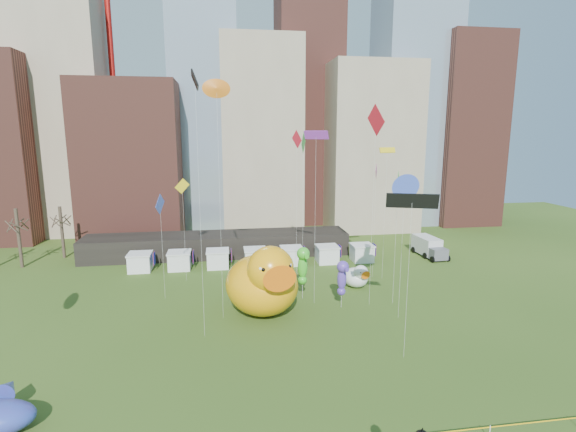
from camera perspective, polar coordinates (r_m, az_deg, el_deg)
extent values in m
cube|color=gray|center=(86.81, -27.32, 11.86)|extent=(14.00, 12.00, 42.00)
cube|color=brown|center=(78.05, -19.78, 6.77)|extent=(16.00, 14.00, 26.00)
cube|color=#8C9EB2|center=(85.08, -11.05, 17.28)|extent=(12.00, 12.00, 55.00)
cube|color=gray|center=(80.78, -3.67, 10.34)|extent=(14.00, 14.00, 34.00)
cube|color=brown|center=(89.63, 2.68, 21.33)|extent=(12.00, 12.00, 68.00)
cube|color=gray|center=(83.05, 10.53, 8.82)|extent=(16.00, 14.00, 30.00)
cube|color=#8C9EB2|center=(90.63, 16.06, 14.44)|extent=(14.00, 12.00, 48.00)
cube|color=brown|center=(93.22, 22.07, 10.27)|extent=(12.00, 12.00, 36.00)
cylinder|color=red|center=(88.91, -22.60, 23.28)|extent=(1.00, 1.00, 76.00)
cylinder|color=red|center=(92.95, 13.55, 23.19)|extent=(1.00, 1.00, 76.00)
cube|color=black|center=(64.51, -9.20, -3.73)|extent=(38.00, 6.00, 3.20)
cube|color=white|center=(59.86, -18.89, -5.84)|extent=(2.80, 2.80, 2.20)
cube|color=red|center=(59.42, -17.20, -5.36)|extent=(0.08, 1.40, 1.60)
cube|color=white|center=(59.15, -14.10, -5.77)|extent=(2.80, 2.80, 2.20)
cube|color=red|center=(58.86, -12.37, -5.27)|extent=(0.08, 1.40, 1.60)
cube|color=white|center=(58.86, -9.23, -5.66)|extent=(2.80, 2.80, 2.20)
cube|color=red|center=(58.72, -7.48, -5.15)|extent=(0.08, 1.40, 1.60)
cube|color=white|center=(58.99, -4.34, -5.51)|extent=(2.80, 2.80, 2.20)
cube|color=red|center=(59.01, -2.60, -4.98)|extent=(0.08, 1.40, 1.60)
cube|color=white|center=(59.55, 0.48, -5.33)|extent=(2.80, 2.80, 2.20)
cube|color=red|center=(59.71, 2.19, -4.79)|extent=(0.08, 1.40, 1.60)
cube|color=white|center=(60.51, 5.18, -5.11)|extent=(2.80, 2.80, 2.20)
cube|color=red|center=(60.82, 6.84, -4.57)|extent=(0.08, 1.40, 1.60)
cube|color=white|center=(61.87, 9.70, -4.86)|extent=(2.80, 2.80, 2.20)
cube|color=red|center=(62.31, 11.29, -4.33)|extent=(0.08, 1.40, 1.60)
cylinder|color=#382B21|center=(67.59, -31.91, -2.50)|extent=(0.44, 0.44, 8.00)
cylinder|color=#382B21|center=(69.83, -27.61, -1.92)|extent=(0.44, 0.44, 7.50)
cylinder|color=white|center=(30.71, 25.03, -24.42)|extent=(0.06, 0.06, 0.90)
ellipsoid|color=#F7A00C|center=(43.53, -3.47, -9.00)|extent=(8.82, 9.73, 5.85)
ellipsoid|color=#F7A00C|center=(46.48, -4.76, -7.91)|extent=(2.24, 1.92, 2.37)
sphere|color=#F7A00C|center=(40.43, -2.31, -7.04)|extent=(5.30, 5.30, 4.40)
cone|color=orange|center=(38.81, -1.37, -8.04)|extent=(2.81, 2.49, 2.42)
sphere|color=white|center=(38.78, -3.40, -6.93)|extent=(0.79, 0.79, 0.79)
sphere|color=white|center=(39.58, -0.07, -6.54)|extent=(0.79, 0.79, 0.79)
sphere|color=black|center=(38.45, -3.22, -7.08)|extent=(0.40, 0.40, 0.40)
sphere|color=black|center=(39.25, 0.14, -6.69)|extent=(0.40, 0.40, 0.40)
ellipsoid|color=white|center=(51.63, 8.87, -8.00)|extent=(3.60, 3.89, 2.25)
ellipsoid|color=white|center=(52.60, 8.06, -7.69)|extent=(0.89, 0.79, 0.91)
sphere|color=white|center=(50.58, 9.57, -7.35)|extent=(2.14, 2.14, 1.69)
cone|color=orange|center=(50.06, 10.06, -7.63)|extent=(1.12, 1.02, 0.93)
sphere|color=white|center=(49.89, 9.47, -7.33)|extent=(0.30, 0.30, 0.30)
sphere|color=white|center=(50.43, 10.32, -7.16)|extent=(0.30, 0.30, 0.30)
sphere|color=black|center=(49.78, 9.57, -7.37)|extent=(0.15, 0.15, 0.15)
sphere|color=black|center=(50.32, 10.42, -7.20)|extent=(0.15, 0.15, 0.15)
cylinder|color=silver|center=(47.41, 1.92, -8.72)|extent=(0.03, 0.03, 3.62)
ellipsoid|color=green|center=(46.84, 1.94, -6.64)|extent=(1.21, 1.06, 2.72)
sphere|color=green|center=(46.28, 1.98, -4.97)|extent=(1.62, 1.62, 1.39)
cone|color=green|center=(45.71, 2.13, -5.27)|extent=(0.64, 0.94, 0.49)
sphere|color=green|center=(47.38, 1.92, -8.42)|extent=(0.97, 0.97, 0.97)
cylinder|color=silver|center=(45.46, 7.06, -10.03)|extent=(0.03, 0.03, 3.11)
ellipsoid|color=#573AAE|center=(44.93, 7.10, -8.18)|extent=(1.08, 0.95, 2.41)
sphere|color=#573AAE|center=(44.39, 7.20, -6.66)|extent=(1.45, 1.45, 1.23)
cone|color=#573AAE|center=(43.90, 7.39, -6.95)|extent=(0.58, 0.84, 0.43)
sphere|color=#573AAE|center=(45.44, 7.05, -9.81)|extent=(0.86, 0.86, 0.86)
cone|color=#3E3693|center=(35.55, -32.92, -18.45)|extent=(1.48, 1.67, 1.41)
cone|color=black|center=(20.15, 17.28, -25.37)|extent=(0.23, 0.23, 0.28)
cube|color=silver|center=(66.99, 17.78, -3.65)|extent=(2.72, 5.06, 2.45)
cube|color=#595960|center=(64.55, 19.17, -4.73)|extent=(2.38, 1.93, 1.57)
cylinder|color=black|center=(65.19, 17.58, -5.01)|extent=(0.31, 0.90, 0.88)
cylinder|color=black|center=(66.45, 19.41, -4.83)|extent=(0.31, 0.90, 0.88)
cylinder|color=black|center=(67.96, 16.16, -4.29)|extent=(0.31, 0.90, 0.88)
cylinder|color=black|center=(69.17, 17.94, -4.13)|extent=(0.31, 0.90, 0.88)
cylinder|color=silver|center=(52.57, 1.15, 0.78)|extent=(0.02, 0.02, 16.99)
cube|color=red|center=(51.77, 1.19, 10.08)|extent=(1.47, 1.62, 2.16)
cylinder|color=silver|center=(37.08, -11.51, 0.09)|extent=(0.02, 0.02, 21.82)
cube|color=black|center=(36.68, -12.18, 17.08)|extent=(0.79, 4.15, 1.25)
cylinder|color=silver|center=(46.18, 13.93, -4.01)|extent=(0.02, 0.02, 12.20)
cube|color=green|center=(45.04, 14.28, 3.51)|extent=(1.61, 3.20, 3.56)
cylinder|color=silver|center=(53.47, -13.49, -2.32)|extent=(0.02, 0.02, 11.57)
cube|color=yellow|center=(52.48, -13.77, 3.85)|extent=(1.68, 0.73, 1.81)
cylinder|color=silver|center=(42.59, 14.70, -4.85)|extent=(0.02, 0.02, 12.86)
cone|color=blue|center=(41.36, 15.13, 3.76)|extent=(2.26, 1.12, 2.31)
cylinder|color=silver|center=(40.66, -8.94, 0.94)|extent=(0.02, 0.02, 21.58)
cone|color=orange|center=(40.26, -9.41, 16.25)|extent=(1.69, 0.45, 1.68)
cylinder|color=silver|center=(44.17, 3.58, -0.83)|extent=(0.02, 0.02, 17.53)
cube|color=purple|center=(43.26, 3.72, 10.61)|extent=(2.21, 2.16, 0.83)
cylinder|color=silver|center=(44.49, 11.05, 0.01)|extent=(0.02, 0.02, 18.96)
cube|color=red|center=(43.74, 11.51, 12.30)|extent=(0.71, 3.03, 3.10)
cylinder|color=silver|center=(53.96, 11.28, -1.23)|extent=(0.02, 0.02, 13.19)
cube|color=pink|center=(53.00, 11.54, 5.76)|extent=(0.84, 1.73, 1.91)
cylinder|color=silver|center=(35.13, 15.49, -8.38)|extent=(0.02, 0.02, 12.72)
cube|color=black|center=(33.62, 16.04, 1.92)|extent=(3.77, 1.77, 1.16)
cylinder|color=silver|center=(46.01, 1.96, -0.86)|extent=(0.02, 0.02, 16.71)
cube|color=green|center=(45.06, 2.03, 9.60)|extent=(0.04, 2.15, 2.15)
cylinder|color=silver|center=(53.46, 12.60, 0.00)|extent=(0.02, 0.02, 15.74)
cube|color=yellow|center=(52.59, 12.96, 8.45)|extent=(2.11, 0.82, 0.65)
cylinder|color=silver|center=(48.20, -16.18, -4.61)|extent=(0.02, 0.02, 10.40)
cube|color=blue|center=(47.12, -16.51, 1.50)|extent=(0.69, 2.06, 2.16)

